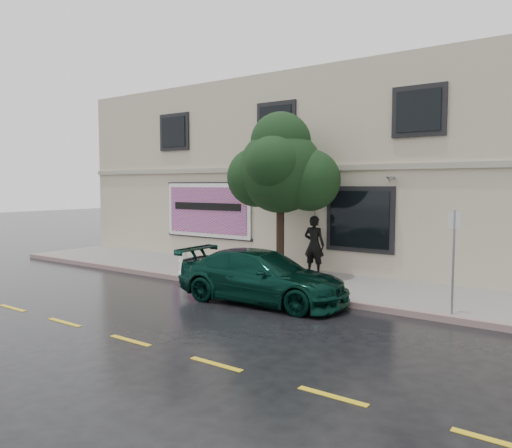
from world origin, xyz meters
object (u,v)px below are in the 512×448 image
Objects in this scene: fire_hydrant at (183,262)px; street_tree at (281,171)px; car at (262,276)px; pedestrian at (314,245)px.

street_tree is at bearing 9.56° from fire_hydrant.
fire_hydrant is (-3.92, 1.14, -0.11)m from car.
car is at bearing -38.03° from fire_hydrant.
pedestrian is 4.29m from fire_hydrant.
pedestrian reaches higher than fire_hydrant.
street_tree reaches higher than fire_hydrant.
car is 4.08m from fire_hydrant.
street_tree is 4.28m from fire_hydrant.
car is 0.99× the size of street_tree.
pedestrian reaches higher than car.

